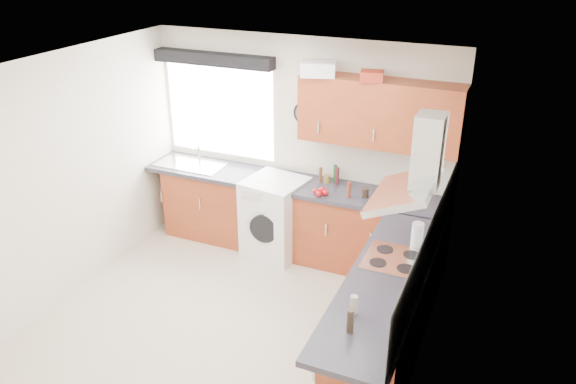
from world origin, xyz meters
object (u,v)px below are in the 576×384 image
at_px(oven, 391,306).
at_px(extractor_hood, 416,171).
at_px(upper_cabinets, 380,113).
at_px(washing_machine, 275,217).

bearing_deg(oven, extractor_hood, -0.00).
height_order(upper_cabinets, washing_machine, upper_cabinets).
bearing_deg(extractor_hood, washing_machine, 147.85).
distance_m(extractor_hood, upper_cabinets, 1.48).
relative_size(upper_cabinets, washing_machine, 1.82).
relative_size(extractor_hood, upper_cabinets, 0.46).
height_order(extractor_hood, upper_cabinets, upper_cabinets).
height_order(oven, upper_cabinets, upper_cabinets).
distance_m(oven, washing_machine, 1.98).
relative_size(extractor_hood, washing_machine, 0.83).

